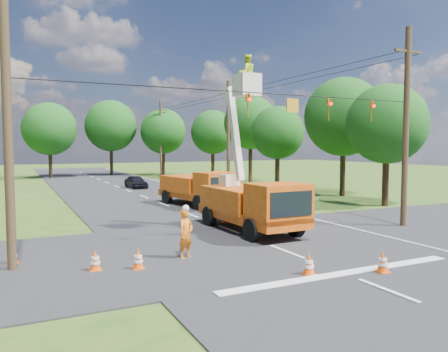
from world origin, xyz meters
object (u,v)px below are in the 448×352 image
bucket_truck (252,195)px  traffic_cone_2 (226,216)px  tree_right_d (251,123)px  tree_far_a (49,129)px  tree_right_a (387,124)px  tree_right_e (213,132)px  ground_worker (186,234)px  distant_car (136,182)px  tree_right_c (278,133)px  traffic_cone_1 (383,262)px  tree_right_b (344,117)px  pole_right_near (406,126)px  second_truck (198,188)px  traffic_cone_6 (13,254)px  pole_left (8,134)px  traffic_cone_5 (95,261)px  traffic_cone_7 (222,196)px  tree_far_c (163,131)px  pole_right_far (161,138)px  tree_far_b (111,126)px  traffic_cone_3 (235,207)px  traffic_cone_0 (309,264)px  traffic_cone_4 (138,259)px  pole_right_mid (228,135)px

bucket_truck → traffic_cone_2: (-0.07, 2.69, -1.42)m
tree_right_d → tree_far_a: bearing=141.1°
tree_right_a → tree_far_a: bearing=116.6°
tree_right_e → ground_worker: bearing=-116.0°
distant_car → tree_right_c: bearing=-33.8°
traffic_cone_1 → tree_right_c: (11.94, 24.62, 4.95)m
tree_right_b → pole_right_near: bearing=-118.4°
second_truck → tree_right_e: (11.85, 23.52, 4.56)m
ground_worker → traffic_cone_1: (5.04, -4.53, -0.55)m
bucket_truck → second_truck: (1.13, 9.33, -0.53)m
tree_right_e → tree_far_a: size_ratio=0.91×
distant_car → tree_right_c: size_ratio=0.47×
traffic_cone_6 → pole_left: size_ratio=0.08×
ground_worker → traffic_cone_1: ground_worker is taller
second_truck → tree_right_d: 20.87m
traffic_cone_5 → traffic_cone_7: same height
bucket_truck → tree_right_b: tree_right_b is taller
traffic_cone_5 → tree_far_c: (16.55, 43.33, 5.70)m
traffic_cone_5 → tree_far_a: size_ratio=0.07×
pole_right_far → tree_right_a: pole_right_far is taller
pole_left → tree_far_b: (12.50, 45.00, 2.31)m
tree_right_a → tree_right_b: bearing=76.0°
traffic_cone_3 → traffic_cone_0: bearing=-107.3°
traffic_cone_1 → pole_right_near: size_ratio=0.07×
traffic_cone_4 → tree_right_b: (20.74, 13.75, 6.08)m
pole_right_mid → pole_left: pole_right_mid is taller
traffic_cone_5 → pole_right_near: pole_right_near is taller
traffic_cone_1 → tree_right_c: 27.81m
ground_worker → pole_right_mid: pole_right_mid is taller
traffic_cone_1 → traffic_cone_5: same height
traffic_cone_3 → traffic_cone_7: 6.06m
pole_right_near → traffic_cone_5: bearing=-175.1°
bucket_truck → ground_worker: bucket_truck is taller
traffic_cone_4 → tree_far_c: tree_far_c is taller
pole_right_mid → tree_right_e: bearing=70.5°
traffic_cone_7 → tree_far_c: bearing=80.5°
traffic_cone_7 → traffic_cone_4: bearing=-124.5°
traffic_cone_2 → pole_right_near: size_ratio=0.07×
traffic_cone_0 → traffic_cone_2: size_ratio=1.00×
distant_car → tree_far_c: tree_far_c is taller
ground_worker → tree_right_d: size_ratio=0.19×
pole_right_mid → pole_right_far: bearing=90.0°
tree_right_c → pole_right_mid: bearing=168.0°
traffic_cone_1 → tree_right_e: bearing=72.8°
bucket_truck → tree_far_b: (2.18, 42.86, 5.03)m
ground_worker → traffic_cone_3: size_ratio=2.57×
traffic_cone_0 → tree_right_d: (15.83, 31.76, 6.32)m
traffic_cone_1 → traffic_cone_4: same height
pole_right_near → tree_far_a: pole_right_near is taller
pole_right_far → traffic_cone_1: bearing=-99.0°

